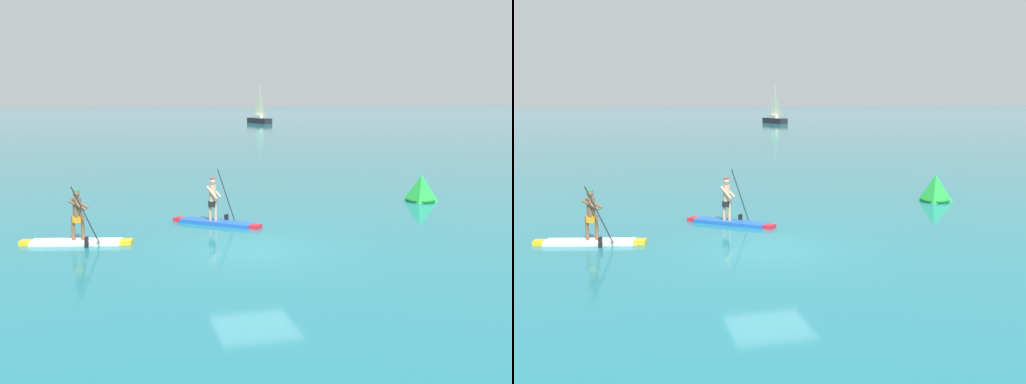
{
  "view_description": "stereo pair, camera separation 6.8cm",
  "coord_description": "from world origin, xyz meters",
  "views": [
    {
      "loc": [
        -4.35,
        -16.94,
        4.68
      ],
      "look_at": [
        1.14,
        4.32,
        1.05
      ],
      "focal_mm": 41.46,
      "sensor_mm": 36.0,
      "label": 1
    },
    {
      "loc": [
        -4.28,
        -16.96,
        4.68
      ],
      "look_at": [
        1.14,
        4.32,
        1.05
      ],
      "focal_mm": 41.46,
      "sensor_mm": 36.0,
      "label": 2
    }
  ],
  "objects": [
    {
      "name": "ground",
      "position": [
        0.0,
        0.0,
        0.0
      ],
      "size": [
        440.0,
        440.0,
        0.0
      ],
      "primitive_type": "plane",
      "color": "#1E727F"
    },
    {
      "name": "sailboat_right_horizon",
      "position": [
        20.62,
        77.57,
        0.84
      ],
      "size": [
        3.12,
        5.54,
        6.25
      ],
      "rotation": [
        0.0,
        0.0,
        5.04
      ],
      "color": "black",
      "rests_on": "ground"
    },
    {
      "name": "race_marker_buoy",
      "position": [
        9.22,
        6.27,
        0.52
      ],
      "size": [
        1.5,
        1.5,
        1.17
      ],
      "color": "green",
      "rests_on": "ground"
    },
    {
      "name": "paddleboarder_mid_center",
      "position": [
        -0.5,
        3.81,
        0.32
      ],
      "size": [
        2.98,
        2.44,
        2.0
      ],
      "rotation": [
        0.0,
        0.0,
        -0.66
      ],
      "color": "blue",
      "rests_on": "ground"
    },
    {
      "name": "paddleboarder_near_left",
      "position": [
        -5.28,
        2.05,
        0.32
      ],
      "size": [
        3.52,
        1.2,
        1.92
      ],
      "rotation": [
        0.0,
        0.0,
        -0.22
      ],
      "color": "white",
      "rests_on": "ground"
    }
  ]
}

